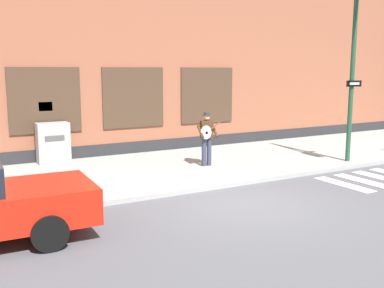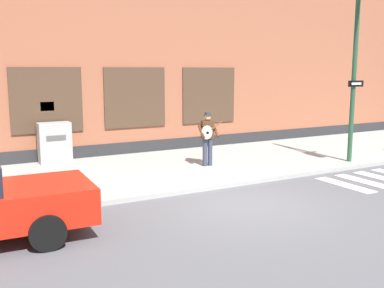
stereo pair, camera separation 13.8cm
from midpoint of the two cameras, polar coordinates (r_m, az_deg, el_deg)
ground_plane at (r=10.87m, az=6.94°, el=-7.61°), size 160.00×160.00×0.00m
sidewalk at (r=14.35m, az=-2.81°, el=-3.11°), size 28.00×5.48×0.13m
building_backdrop at (r=18.43m, az=-9.51°, el=12.72°), size 28.00×4.06×8.58m
busker at (r=14.26m, az=2.26°, el=1.09°), size 0.72×0.61×1.72m
traffic_light at (r=15.04m, az=22.97°, el=11.40°), size 0.76×2.87×5.48m
utility_box at (r=15.41m, az=-16.80°, el=0.15°), size 1.03×0.57×1.34m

